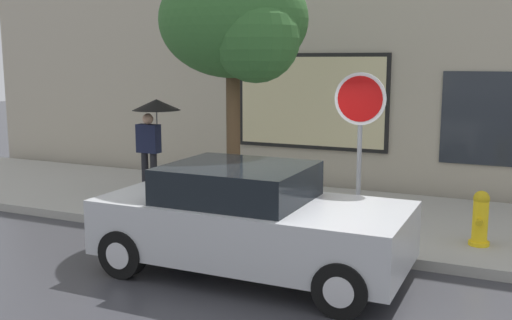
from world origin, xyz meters
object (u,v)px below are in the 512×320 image
at_px(pedestrian_with_umbrella, 154,119).
at_px(stop_sign, 360,123).
at_px(parked_car, 250,221).
at_px(street_tree, 237,25).
at_px(fire_hydrant, 480,219).

distance_m(pedestrian_with_umbrella, stop_sign, 4.83).
relative_size(parked_car, pedestrian_with_umbrella, 2.14).
relative_size(parked_car, street_tree, 0.95).
xyz_separation_m(fire_hydrant, street_tree, (-3.86, -0.09, 2.83)).
bearing_deg(street_tree, fire_hydrant, 1.36).
bearing_deg(pedestrian_with_umbrella, parked_car, -40.66).
xyz_separation_m(fire_hydrant, stop_sign, (-1.69, -0.50, 1.36)).
height_order(street_tree, stop_sign, street_tree).
xyz_separation_m(fire_hydrant, pedestrian_with_umbrella, (-6.27, 0.99, 1.10)).
bearing_deg(street_tree, pedestrian_with_umbrella, 155.75).
distance_m(parked_car, stop_sign, 2.22).
relative_size(parked_car, fire_hydrant, 5.01).
height_order(fire_hydrant, pedestrian_with_umbrella, pedestrian_with_umbrella).
xyz_separation_m(pedestrian_with_umbrella, stop_sign, (4.59, -1.49, 0.26)).
bearing_deg(fire_hydrant, pedestrian_with_umbrella, 171.00).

